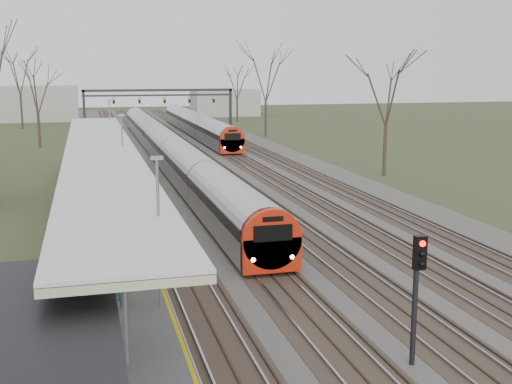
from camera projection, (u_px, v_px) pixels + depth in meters
track_bed at (195, 160)px, 62.32m from camera, size 24.00×160.00×0.22m
platform at (101, 194)px, 43.28m from camera, size 3.50×69.00×1.00m
canopy at (101, 151)px, 38.35m from camera, size 4.10×50.00×3.11m
signal_gantry at (159, 97)px, 89.89m from camera, size 21.00×0.59×6.08m
tree_east_far at (387, 88)px, 52.06m from camera, size 5.00×5.00×10.30m
train_near at (165, 146)px, 62.32m from camera, size 2.62×75.21×3.05m
train_far at (196, 124)px, 86.40m from camera, size 2.62×45.21×3.05m
passenger at (122, 284)px, 21.09m from camera, size 0.51×0.65×1.59m
signal_post at (417, 281)px, 18.56m from camera, size 0.35×0.45×4.10m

